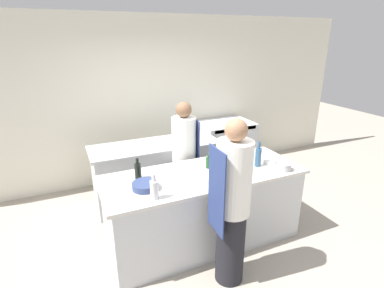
% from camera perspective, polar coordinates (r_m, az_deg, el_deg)
% --- Properties ---
extents(ground_plane, '(16.00, 16.00, 0.00)m').
position_cam_1_polar(ground_plane, '(4.03, 2.14, -17.54)').
color(ground_plane, '#A89E8E').
extents(wall_back, '(8.00, 0.06, 2.80)m').
position_cam_1_polar(wall_back, '(5.30, -8.00, 8.28)').
color(wall_back, silver).
rests_on(wall_back, ground_plane).
extents(prep_counter, '(2.40, 0.90, 0.92)m').
position_cam_1_polar(prep_counter, '(3.76, 2.23, -11.91)').
color(prep_counter, silver).
rests_on(prep_counter, ground_plane).
extents(pass_counter, '(1.93, 0.69, 0.92)m').
position_cam_1_polar(pass_counter, '(4.68, -6.78, -5.32)').
color(pass_counter, silver).
rests_on(pass_counter, ground_plane).
extents(oven_range, '(0.98, 0.74, 0.96)m').
position_cam_1_polar(oven_range, '(5.67, 6.18, -0.55)').
color(oven_range, silver).
rests_on(oven_range, ground_plane).
extents(chef_at_prep_near, '(0.36, 0.35, 1.76)m').
position_cam_1_polar(chef_at_prep_near, '(3.01, 7.62, -11.50)').
color(chef_at_prep_near, black).
rests_on(chef_at_prep_near, ground_plane).
extents(chef_at_stove, '(0.37, 0.35, 1.64)m').
position_cam_1_polar(chef_at_stove, '(4.17, -1.44, -2.97)').
color(chef_at_stove, black).
rests_on(chef_at_stove, ground_plane).
extents(bottle_olive_oil, '(0.09, 0.09, 0.26)m').
position_cam_1_polar(bottle_olive_oil, '(3.00, -7.19, -8.49)').
color(bottle_olive_oil, silver).
rests_on(bottle_olive_oil, prep_counter).
extents(bottle_vinegar, '(0.08, 0.08, 0.27)m').
position_cam_1_polar(bottle_vinegar, '(3.72, 9.07, -2.71)').
color(bottle_vinegar, '#B2A84C').
rests_on(bottle_vinegar, prep_counter).
extents(bottle_wine, '(0.07, 0.07, 0.24)m').
position_cam_1_polar(bottle_wine, '(3.57, 8.33, -3.90)').
color(bottle_wine, '#5B2319').
rests_on(bottle_wine, prep_counter).
extents(bottle_cooking_oil, '(0.08, 0.08, 0.32)m').
position_cam_1_polar(bottle_cooking_oil, '(3.77, 12.49, -2.33)').
color(bottle_cooking_oil, '#2D5175').
rests_on(bottle_cooking_oil, prep_counter).
extents(bottle_sauce, '(0.07, 0.07, 0.25)m').
position_cam_1_polar(bottle_sauce, '(3.43, -10.27, -4.98)').
color(bottle_sauce, black).
rests_on(bottle_sauce, prep_counter).
extents(bottle_water, '(0.07, 0.07, 0.18)m').
position_cam_1_polar(bottle_water, '(3.66, 3.17, -3.51)').
color(bottle_water, '#19471E').
rests_on(bottle_water, prep_counter).
extents(bowl_mixing_large, '(0.28, 0.28, 0.07)m').
position_cam_1_polar(bowl_mixing_large, '(3.22, -8.90, -7.84)').
color(bowl_mixing_large, navy).
rests_on(bowl_mixing_large, prep_counter).
extents(bowl_prep_small, '(0.22, 0.22, 0.05)m').
position_cam_1_polar(bowl_prep_small, '(3.95, 14.73, -3.08)').
color(bowl_prep_small, white).
rests_on(bowl_prep_small, prep_counter).
extents(bowl_ceramic_blue, '(0.17, 0.17, 0.09)m').
position_cam_1_polar(bowl_ceramic_blue, '(3.77, 17.07, -4.11)').
color(bowl_ceramic_blue, '#B7BABC').
rests_on(bowl_ceramic_blue, prep_counter).
extents(stockpot, '(0.24, 0.24, 0.20)m').
position_cam_1_polar(stockpot, '(4.76, -2.04, 2.51)').
color(stockpot, silver).
rests_on(stockpot, pass_counter).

